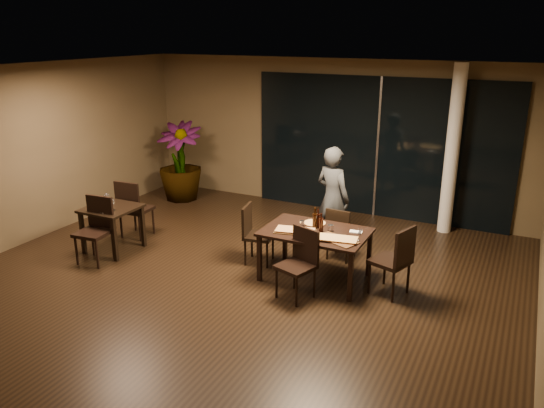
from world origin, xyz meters
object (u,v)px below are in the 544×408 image
(main_table, at_px, (315,236))
(bottle_b, at_px, (321,223))
(diner, at_px, (333,198))
(chair_main_left, at_px, (254,231))
(chair_main_right, at_px, (396,258))
(chair_side_near, at_px, (96,226))
(chair_main_near, at_px, (300,259))
(potted_plant, at_px, (180,162))
(chair_main_far, at_px, (340,231))
(side_table, at_px, (112,215))
(bottle_c, at_px, (318,218))
(chair_side_far, at_px, (133,206))
(bottle_a, at_px, (315,219))

(main_table, distance_m, bottle_b, 0.23)
(diner, bearing_deg, chair_main_left, 69.88)
(chair_main_right, height_order, chair_side_near, chair_side_near)
(chair_main_near, distance_m, potted_plant, 5.00)
(chair_main_far, bearing_deg, chair_main_near, 91.27)
(main_table, distance_m, potted_plant, 4.66)
(chair_main_left, bearing_deg, side_table, 93.55)
(main_table, xyz_separation_m, bottle_c, (-0.02, 0.13, 0.22))
(main_table, xyz_separation_m, chair_main_right, (1.19, -0.01, -0.11))
(chair_main_near, distance_m, chair_side_far, 3.54)
(chair_side_far, bearing_deg, bottle_c, 177.14)
(chair_side_far, distance_m, diner, 3.47)
(chair_main_left, height_order, bottle_a, bottle_a)
(chair_main_near, bearing_deg, side_table, -163.62)
(potted_plant, xyz_separation_m, bottle_a, (4.01, -2.26, 0.08))
(chair_main_left, relative_size, diner, 0.54)
(chair_main_right, xyz_separation_m, bottle_c, (-1.20, 0.14, 0.33))
(chair_main_left, bearing_deg, potted_plant, 42.08)
(side_table, bearing_deg, bottle_b, 7.94)
(chair_main_right, xyz_separation_m, bottle_b, (-1.10, -0.01, 0.33))
(chair_side_near, bearing_deg, chair_main_far, 20.65)
(main_table, bearing_deg, chair_main_left, 173.49)
(chair_main_near, bearing_deg, chair_main_far, 104.35)
(chair_main_right, height_order, diner, diner)
(diner, relative_size, bottle_b, 6.09)
(chair_main_near, xyz_separation_m, chair_main_left, (-1.10, 0.72, -0.02))
(chair_side_far, bearing_deg, chair_main_far, -172.48)
(chair_side_near, xyz_separation_m, potted_plant, (-0.70, 3.22, 0.26))
(side_table, relative_size, chair_side_far, 0.76)
(chair_main_near, relative_size, chair_main_left, 1.04)
(chair_main_far, distance_m, chair_main_left, 1.36)
(diner, bearing_deg, potted_plant, 3.05)
(main_table, relative_size, bottle_b, 5.26)
(main_table, relative_size, chair_side_near, 1.45)
(chair_main_far, bearing_deg, bottle_a, 84.41)
(chair_main_left, bearing_deg, diner, -50.42)
(bottle_a, bearing_deg, chair_main_left, 175.93)
(chair_side_far, bearing_deg, chair_main_right, 175.23)
(chair_main_right, bearing_deg, chair_main_near, -44.87)
(chair_side_near, xyz_separation_m, diner, (3.15, 2.14, 0.29))
(chair_main_right, xyz_separation_m, chair_side_near, (-4.53, -0.91, 0.01))
(main_table, distance_m, bottle_a, 0.25)
(bottle_a, height_order, bottle_c, bottle_a)
(chair_main_far, xyz_separation_m, potted_plant, (-4.14, 1.52, 0.35))
(side_table, bearing_deg, chair_side_near, -81.76)
(chair_main_right, relative_size, chair_side_far, 0.97)
(bottle_a, bearing_deg, bottle_b, -27.06)
(side_table, distance_m, bottle_a, 3.42)
(chair_main_left, bearing_deg, chair_main_near, -134.67)
(bottle_c, bearing_deg, bottle_b, -53.53)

